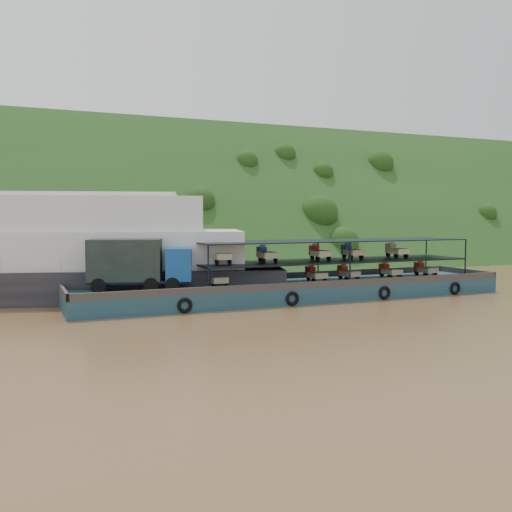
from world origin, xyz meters
name	(u,v)px	position (x,y,z in m)	size (l,w,h in m)	color
ground	(294,298)	(0.00, 0.00, 0.00)	(160.00, 160.00, 0.00)	brown
hillside	(175,263)	(0.00, 36.00, 0.00)	(140.00, 28.00, 28.00)	#1A3C16
cargo_barge	(279,284)	(-1.35, -0.06, 1.20)	(35.00, 7.18, 4.86)	#153E4A
passenger_ferry	(19,253)	(-19.93, 8.51, 3.59)	(42.16, 21.40, 8.29)	black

